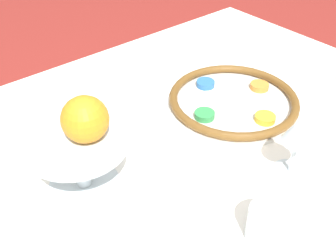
{
  "coord_description": "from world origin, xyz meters",
  "views": [
    {
      "loc": [
        0.36,
        0.49,
        1.28
      ],
      "look_at": [
        -0.05,
        -0.01,
        0.78
      ],
      "focal_mm": 42.0,
      "sensor_mm": 36.0,
      "label": 1
    }
  ],
  "objects_px": {
    "seder_plate": "(233,100)",
    "napkin_roll": "(65,136)",
    "wine_glass": "(300,132)",
    "orange_fruit": "(85,119)",
    "cup_near": "(270,225)",
    "fruit_stand": "(78,146)"
  },
  "relations": [
    {
      "from": "seder_plate",
      "to": "napkin_roll",
      "type": "distance_m",
      "value": 0.4
    },
    {
      "from": "wine_glass",
      "to": "orange_fruit",
      "type": "distance_m",
      "value": 0.38
    },
    {
      "from": "orange_fruit",
      "to": "cup_near",
      "type": "relative_size",
      "value": 1.04
    },
    {
      "from": "napkin_roll",
      "to": "cup_near",
      "type": "bearing_deg",
      "value": 108.43
    },
    {
      "from": "orange_fruit",
      "to": "napkin_roll",
      "type": "distance_m",
      "value": 0.22
    },
    {
      "from": "fruit_stand",
      "to": "wine_glass",
      "type": "bearing_deg",
      "value": 145.57
    },
    {
      "from": "seder_plate",
      "to": "cup_near",
      "type": "relative_size",
      "value": 4.15
    },
    {
      "from": "seder_plate",
      "to": "napkin_roll",
      "type": "xyz_separation_m",
      "value": [
        0.38,
        -0.13,
        0.01
      ]
    },
    {
      "from": "orange_fruit",
      "to": "napkin_roll",
      "type": "xyz_separation_m",
      "value": [
        -0.02,
        -0.16,
        -0.15
      ]
    },
    {
      "from": "fruit_stand",
      "to": "orange_fruit",
      "type": "distance_m",
      "value": 0.08
    },
    {
      "from": "seder_plate",
      "to": "fruit_stand",
      "type": "distance_m",
      "value": 0.42
    },
    {
      "from": "orange_fruit",
      "to": "wine_glass",
      "type": "bearing_deg",
      "value": 148.7
    },
    {
      "from": "seder_plate",
      "to": "fruit_stand",
      "type": "xyz_separation_m",
      "value": [
        0.41,
        0.0,
        0.08
      ]
    },
    {
      "from": "wine_glass",
      "to": "orange_fruit",
      "type": "xyz_separation_m",
      "value": [
        0.32,
        -0.19,
        0.07
      ]
    },
    {
      "from": "seder_plate",
      "to": "fruit_stand",
      "type": "bearing_deg",
      "value": 0.44
    },
    {
      "from": "orange_fruit",
      "to": "napkin_roll",
      "type": "bearing_deg",
      "value": -98.64
    },
    {
      "from": "orange_fruit",
      "to": "seder_plate",
      "type": "bearing_deg",
      "value": -175.29
    },
    {
      "from": "fruit_stand",
      "to": "cup_near",
      "type": "bearing_deg",
      "value": 120.55
    },
    {
      "from": "orange_fruit",
      "to": "napkin_roll",
      "type": "relative_size",
      "value": 0.41
    },
    {
      "from": "wine_glass",
      "to": "fruit_stand",
      "type": "bearing_deg",
      "value": -34.43
    },
    {
      "from": "seder_plate",
      "to": "napkin_roll",
      "type": "bearing_deg",
      "value": -18.52
    },
    {
      "from": "orange_fruit",
      "to": "cup_near",
      "type": "height_order",
      "value": "orange_fruit"
    }
  ]
}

